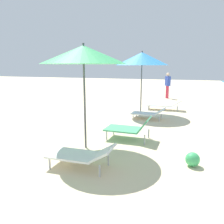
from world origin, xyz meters
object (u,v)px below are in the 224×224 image
object	(u,v)px
umbrella_third	(84,55)
lounger_third_inland	(82,154)
umbrella_farthest	(142,59)
beach_ball	(193,159)
person_walking_near	(168,83)
lounger_third_shoreside	(129,128)
lounger_farthest_shoreside	(164,104)
lounger_farthest_inland	(149,113)

from	to	relation	value
umbrella_third	lounger_third_inland	world-z (taller)	umbrella_third
umbrella_farthest	beach_ball	bearing A→B (deg)	-65.74
lounger_third_inland	umbrella_farthest	world-z (taller)	umbrella_farthest
person_walking_near	lounger_third_shoreside	bearing A→B (deg)	54.04
lounger_third_inland	beach_ball	size ratio (longest dim) A/B	4.62
lounger_farthest_shoreside	umbrella_third	bearing A→B (deg)	72.60
umbrella_farthest	lounger_farthest_inland	distance (m)	2.36
lounger_third_inland	lounger_farthest_shoreside	xyz separation A→B (m)	(0.83, 6.94, -0.02)
umbrella_farthest	lounger_farthest_inland	xyz separation A→B (m)	(0.52, -0.91, -2.11)
person_walking_near	lounger_farthest_inland	bearing A→B (deg)	54.29
umbrella_third	person_walking_near	distance (m)	10.07
umbrella_farthest	lounger_farthest_inland	world-z (taller)	umbrella_farthest
lounger_farthest_shoreside	lounger_third_inland	bearing A→B (deg)	78.07
umbrella_farthest	beach_ball	size ratio (longest dim) A/B	8.96
lounger_third_shoreside	lounger_farthest_shoreside	xyz separation A→B (m)	(0.40, 4.84, -0.07)
lounger_third_shoreside	lounger_farthest_inland	bearing A→B (deg)	-91.21
umbrella_third	lounger_third_inland	size ratio (longest dim) A/B	1.88
umbrella_farthest	person_walking_near	distance (m)	5.54
lounger_farthest_inland	beach_ball	world-z (taller)	lounger_farthest_inland
lounger_farthest_shoreside	lounger_farthest_inland	xyz separation A→B (m)	(-0.35, -2.16, -0.02)
lounger_third_inland	person_walking_near	xyz separation A→B (m)	(0.52, 11.02, 0.71)
umbrella_farthest	lounger_third_inland	bearing A→B (deg)	-89.65
umbrella_third	lounger_farthest_shoreside	world-z (taller)	umbrella_third
lounger_third_inland	beach_ball	xyz separation A→B (m)	(2.15, 0.84, -0.14)
lounger_third_shoreside	person_walking_near	xyz separation A→B (m)	(0.09, 8.92, 0.66)
umbrella_farthest	beach_ball	distance (m)	5.75
lounger_farthest_inland	beach_ball	distance (m)	4.27
umbrella_third	umbrella_farthest	xyz separation A→B (m)	(0.41, 4.59, 0.04)
lounger_third_inland	lounger_farthest_shoreside	bearing A→B (deg)	-98.98
person_walking_near	beach_ball	size ratio (longest dim) A/B	5.48
lounger_third_shoreside	beach_ball	distance (m)	2.14
lounger_farthest_shoreside	person_walking_near	world-z (taller)	person_walking_near
beach_ball	person_walking_near	bearing A→B (deg)	99.06
lounger_third_inland	umbrella_farthest	size ratio (longest dim) A/B	0.52
person_walking_near	beach_ball	bearing A→B (deg)	63.68
lounger_third_inland	umbrella_farthest	distance (m)	6.05
lounger_third_shoreside	lounger_farthest_inland	xyz separation A→B (m)	(0.05, 2.67, -0.09)
person_walking_near	beach_ball	xyz separation A→B (m)	(1.62, -10.18, -0.85)
person_walking_near	lounger_third_inland	bearing A→B (deg)	51.91
umbrella_third	person_walking_near	xyz separation A→B (m)	(0.97, 9.94, -1.32)
lounger_third_inland	lounger_farthest_inland	bearing A→B (deg)	-97.94
beach_ball	lounger_farthest_shoreside	bearing A→B (deg)	102.15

